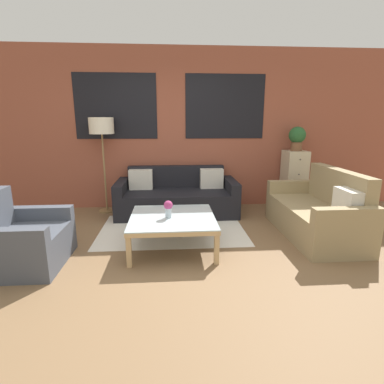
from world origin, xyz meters
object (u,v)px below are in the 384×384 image
object	(u,v)px
couch_dark	(177,197)
drawer_cabinet	(294,179)
armchair_corner	(22,241)
coffee_table	(173,221)
flower_vase	(168,208)
floor_lamp	(102,130)
settee_vintage	(318,214)
potted_plant	(297,137)

from	to	relation	value
couch_dark	drawer_cabinet	bearing A→B (deg)	5.58
couch_dark	armchair_corner	xyz separation A→B (m)	(-1.74, -1.79, -0.00)
coffee_table	drawer_cabinet	distance (m)	2.78
flower_vase	drawer_cabinet	bearing A→B (deg)	36.97
floor_lamp	drawer_cabinet	xyz separation A→B (m)	(3.37, 0.01, -0.89)
armchair_corner	coffee_table	bearing A→B (deg)	11.48
couch_dark	coffee_table	size ratio (longest dim) A/B	1.94
settee_vintage	drawer_cabinet	bearing A→B (deg)	81.34
flower_vase	armchair_corner	bearing A→B (deg)	-169.68
settee_vintage	armchair_corner	bearing A→B (deg)	-170.30
settee_vintage	flower_vase	world-z (taller)	settee_vintage
armchair_corner	flower_vase	world-z (taller)	armchair_corner
coffee_table	potted_plant	world-z (taller)	potted_plant
potted_plant	flower_vase	size ratio (longest dim) A/B	1.97
drawer_cabinet	armchair_corner	bearing A→B (deg)	-152.69
coffee_table	floor_lamp	world-z (taller)	floor_lamp
coffee_table	settee_vintage	bearing A→B (deg)	8.21
armchair_corner	potted_plant	distance (m)	4.47
couch_dark	drawer_cabinet	xyz separation A→B (m)	(2.13, 0.21, 0.24)
settee_vintage	armchair_corner	distance (m)	3.72
settee_vintage	drawer_cabinet	xyz separation A→B (m)	(0.21, 1.37, 0.21)
settee_vintage	armchair_corner	size ratio (longest dim) A/B	1.87
potted_plant	floor_lamp	bearing A→B (deg)	-179.78
armchair_corner	drawer_cabinet	distance (m)	4.37
coffee_table	potted_plant	size ratio (longest dim) A/B	2.45
couch_dark	coffee_table	distance (m)	1.46
flower_vase	potted_plant	bearing A→B (deg)	36.97
coffee_table	drawer_cabinet	bearing A→B (deg)	36.86
couch_dark	floor_lamp	size ratio (longest dim) A/B	1.25
drawer_cabinet	potted_plant	xyz separation A→B (m)	(-0.00, 0.00, 0.76)
settee_vintage	drawer_cabinet	world-z (taller)	drawer_cabinet
armchair_corner	floor_lamp	size ratio (longest dim) A/B	0.56
couch_dark	flower_vase	size ratio (longest dim) A/B	9.40
couch_dark	potted_plant	size ratio (longest dim) A/B	4.76
armchair_corner	potted_plant	world-z (taller)	potted_plant
coffee_table	flower_vase	size ratio (longest dim) A/B	4.84
settee_vintage	flower_vase	size ratio (longest dim) A/B	7.87
armchair_corner	floor_lamp	distance (m)	2.34
couch_dark	armchair_corner	distance (m)	2.50
flower_vase	coffee_table	bearing A→B (deg)	41.68
drawer_cabinet	flower_vase	distance (m)	2.84
couch_dark	coffee_table	bearing A→B (deg)	-93.46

